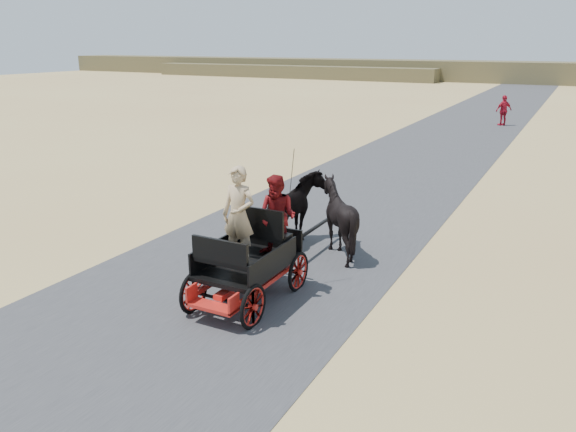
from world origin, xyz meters
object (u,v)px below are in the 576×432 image
at_px(pedestrian, 504,110).
at_px(horse_right, 339,218).
at_px(carriage, 248,282).
at_px(horse_left, 295,211).

bearing_deg(pedestrian, horse_right, 44.06).
xyz_separation_m(carriage, horse_left, (-0.55, 3.00, 0.49)).
distance_m(carriage, pedestrian, 26.33).
distance_m(horse_right, pedestrian, 23.31).
xyz_separation_m(carriage, horse_right, (0.55, 3.00, 0.49)).
distance_m(carriage, horse_left, 3.09).
relative_size(horse_left, horse_right, 1.18).
bearing_deg(horse_left, carriage, 100.39).
height_order(carriage, pedestrian, pedestrian).
distance_m(horse_left, horse_right, 1.10).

